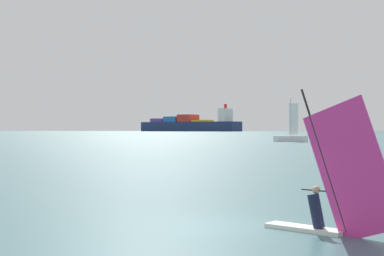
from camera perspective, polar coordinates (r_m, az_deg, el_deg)
The scene contains 5 objects.
ground_plane at distance 16.45m, azimuth 3.27°, elevation -10.08°, with size 4000.00×4000.00×0.00m, color #386066.
windsurfer at distance 15.58m, azimuth 14.07°, elevation -6.52°, with size 3.68×2.16×4.15m.
cargo_ship at distance 791.68m, azimuth -0.22°, elevation 0.35°, with size 153.96×77.46×37.42m.
distant_headland at distance 1392.53m, azimuth 13.65°, elevation 0.85°, with size 1223.41×365.33×53.31m, color #4C564C.
small_sailboat at distance 129.81m, azimuth 10.10°, elevation -0.97°, with size 7.77×6.35×9.99m.
Camera 1 is at (2.87, -15.95, 2.84)m, focal length 52.01 mm.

